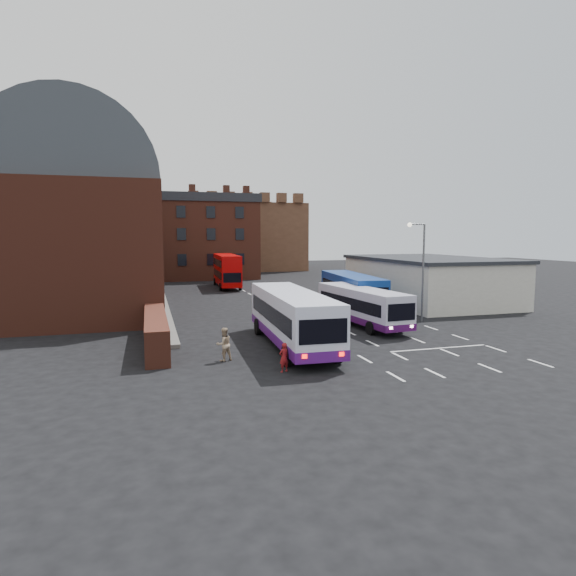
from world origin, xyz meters
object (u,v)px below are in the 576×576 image
object	(u,v)px
bus_red_double	(227,270)
pedestrian_beige	(224,344)
pedestrian_red	(284,357)
bus_blue	(352,289)
bus_white_inbound	(361,304)
street_lamp	(420,263)
bus_white_outbound	(292,314)

from	to	relation	value
bus_red_double	pedestrian_beige	size ratio (longest dim) A/B	5.94
bus_red_double	pedestrian_red	distance (m)	37.10
bus_blue	pedestrian_red	xyz separation A→B (m)	(-10.61, -16.40, -1.09)
pedestrian_red	bus_white_inbound	bearing A→B (deg)	-152.67
bus_red_double	street_lamp	world-z (taller)	street_lamp
street_lamp	pedestrian_beige	xyz separation A→B (m)	(-15.31, -6.84, -3.50)
bus_white_inbound	bus_blue	bearing A→B (deg)	-113.12
bus_white_inbound	street_lamp	world-z (taller)	street_lamp
street_lamp	pedestrian_red	distance (m)	16.55
bus_red_double	pedestrian_red	bearing A→B (deg)	87.20
bus_blue	pedestrian_red	world-z (taller)	bus_blue
bus_blue	pedestrian_beige	xyz separation A→B (m)	(-12.96, -13.62, -0.93)
bus_blue	street_lamp	bearing A→B (deg)	115.48
bus_blue	bus_red_double	world-z (taller)	bus_red_double
pedestrian_red	pedestrian_beige	distance (m)	3.64
bus_white_outbound	pedestrian_red	xyz separation A→B (m)	(-1.85, -4.89, -1.16)
bus_blue	pedestrian_beige	size ratio (longest dim) A/B	6.64
bus_white_inbound	street_lamp	size ratio (longest dim) A/B	1.36
bus_red_double	bus_white_outbound	bearing A→B (deg)	89.72
bus_white_outbound	pedestrian_red	bearing A→B (deg)	-108.39
street_lamp	pedestrian_beige	distance (m)	17.13
bus_red_double	pedestrian_beige	world-z (taller)	bus_red_double
bus_white_inbound	bus_white_outbound	bearing A→B (deg)	31.12
bus_white_outbound	pedestrian_beige	distance (m)	4.81
bus_white_inbound	pedestrian_beige	distance (m)	12.77
street_lamp	pedestrian_red	xyz separation A→B (m)	(-12.96, -9.62, -3.66)
street_lamp	pedestrian_red	world-z (taller)	street_lamp
bus_white_outbound	bus_white_inbound	world-z (taller)	bus_white_outbound
bus_red_double	pedestrian_red	size ratio (longest dim) A/B	7.32
bus_red_double	pedestrian_beige	distance (m)	34.63
bus_white_inbound	bus_red_double	size ratio (longest dim) A/B	0.97
bus_white_inbound	bus_red_double	bearing A→B (deg)	-84.32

